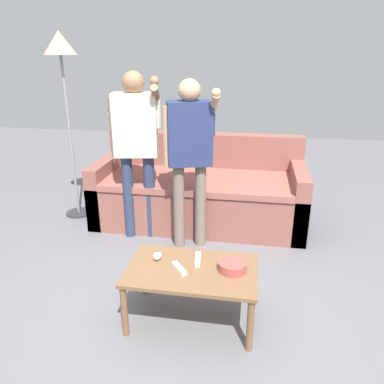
{
  "coord_description": "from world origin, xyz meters",
  "views": [
    {
      "loc": [
        0.37,
        -2.1,
        1.73
      ],
      "look_at": [
        -0.08,
        0.54,
        0.71
      ],
      "focal_mm": 35.02,
      "sensor_mm": 36.0,
      "label": 1
    }
  ],
  "objects_px": {
    "player_left": "(136,138)",
    "game_remote_wand_near": "(179,268)",
    "floor_lamp": "(61,60)",
    "game_remote_wand_far": "(198,259)",
    "coffee_table": "(192,276)",
    "player_center": "(190,146)",
    "couch": "(200,192)",
    "game_remote_nunchuk": "(158,256)",
    "snack_bowl": "(232,266)"
  },
  "relations": [
    {
      "from": "coffee_table",
      "to": "player_left",
      "type": "relative_size",
      "value": 0.55
    },
    {
      "from": "game_remote_wand_near",
      "to": "coffee_table",
      "type": "bearing_deg",
      "value": 22.55
    },
    {
      "from": "player_left",
      "to": "game_remote_wand_far",
      "type": "height_order",
      "value": "player_left"
    },
    {
      "from": "game_remote_nunchuk",
      "to": "game_remote_wand_far",
      "type": "height_order",
      "value": "game_remote_nunchuk"
    },
    {
      "from": "couch",
      "to": "game_remote_wand_near",
      "type": "bearing_deg",
      "value": -86.18
    },
    {
      "from": "player_left",
      "to": "couch",
      "type": "bearing_deg",
      "value": 43.03
    },
    {
      "from": "coffee_table",
      "to": "game_remote_nunchuk",
      "type": "relative_size",
      "value": 9.72
    },
    {
      "from": "game_remote_nunchuk",
      "to": "couch",
      "type": "bearing_deg",
      "value": 87.67
    },
    {
      "from": "snack_bowl",
      "to": "game_remote_wand_near",
      "type": "bearing_deg",
      "value": -170.36
    },
    {
      "from": "couch",
      "to": "floor_lamp",
      "type": "height_order",
      "value": "floor_lamp"
    },
    {
      "from": "coffee_table",
      "to": "game_remote_wand_far",
      "type": "bearing_deg",
      "value": 76.93
    },
    {
      "from": "floor_lamp",
      "to": "game_remote_wand_near",
      "type": "relative_size",
      "value": 13.79
    },
    {
      "from": "couch",
      "to": "game_remote_wand_near",
      "type": "distance_m",
      "value": 1.67
    },
    {
      "from": "couch",
      "to": "snack_bowl",
      "type": "bearing_deg",
      "value": -74.29
    },
    {
      "from": "game_remote_nunchuk",
      "to": "snack_bowl",
      "type": "bearing_deg",
      "value": -6.55
    },
    {
      "from": "player_center",
      "to": "game_remote_wand_far",
      "type": "relative_size",
      "value": 9.57
    },
    {
      "from": "couch",
      "to": "game_remote_wand_near",
      "type": "height_order",
      "value": "couch"
    },
    {
      "from": "floor_lamp",
      "to": "player_left",
      "type": "xyz_separation_m",
      "value": [
        0.85,
        -0.39,
        -0.65
      ]
    },
    {
      "from": "couch",
      "to": "player_center",
      "type": "height_order",
      "value": "player_center"
    },
    {
      "from": "game_remote_wand_far",
      "to": "player_left",
      "type": "bearing_deg",
      "value": 125.08
    },
    {
      "from": "game_remote_nunchuk",
      "to": "game_remote_wand_near",
      "type": "bearing_deg",
      "value": -33.9
    },
    {
      "from": "coffee_table",
      "to": "game_remote_wand_far",
      "type": "distance_m",
      "value": 0.12
    },
    {
      "from": "floor_lamp",
      "to": "game_remote_wand_far",
      "type": "bearing_deg",
      "value": -42.12
    },
    {
      "from": "player_left",
      "to": "game_remote_wand_near",
      "type": "distance_m",
      "value": 1.45
    },
    {
      "from": "snack_bowl",
      "to": "floor_lamp",
      "type": "xyz_separation_m",
      "value": [
        -1.82,
        1.5,
        1.22
      ]
    },
    {
      "from": "game_remote_wand_far",
      "to": "coffee_table",
      "type": "bearing_deg",
      "value": -103.07
    },
    {
      "from": "floor_lamp",
      "to": "game_remote_wand_near",
      "type": "height_order",
      "value": "floor_lamp"
    },
    {
      "from": "couch",
      "to": "coffee_table",
      "type": "relative_size",
      "value": 2.52
    },
    {
      "from": "couch",
      "to": "player_left",
      "type": "xyz_separation_m",
      "value": [
        -0.52,
        -0.48,
        0.68
      ]
    },
    {
      "from": "game_remote_wand_far",
      "to": "snack_bowl",
      "type": "bearing_deg",
      "value": -17.46
    },
    {
      "from": "floor_lamp",
      "to": "player_center",
      "type": "relative_size",
      "value": 1.26
    },
    {
      "from": "couch",
      "to": "player_left",
      "type": "relative_size",
      "value": 1.37
    },
    {
      "from": "game_remote_wand_far",
      "to": "floor_lamp",
      "type": "bearing_deg",
      "value": 137.88
    },
    {
      "from": "game_remote_wand_near",
      "to": "player_left",
      "type": "bearing_deg",
      "value": 118.2
    },
    {
      "from": "snack_bowl",
      "to": "game_remote_wand_far",
      "type": "distance_m",
      "value": 0.25
    },
    {
      "from": "coffee_table",
      "to": "player_left",
      "type": "distance_m",
      "value": 1.49
    },
    {
      "from": "game_remote_nunchuk",
      "to": "player_center",
      "type": "relative_size",
      "value": 0.06
    },
    {
      "from": "snack_bowl",
      "to": "game_remote_nunchuk",
      "type": "height_order",
      "value": "snack_bowl"
    },
    {
      "from": "floor_lamp",
      "to": "player_center",
      "type": "height_order",
      "value": "floor_lamp"
    },
    {
      "from": "snack_bowl",
      "to": "player_center",
      "type": "relative_size",
      "value": 0.12
    },
    {
      "from": "game_remote_nunchuk",
      "to": "game_remote_wand_far",
      "type": "relative_size",
      "value": 0.55
    },
    {
      "from": "player_center",
      "to": "player_left",
      "type": "height_order",
      "value": "player_left"
    },
    {
      "from": "player_center",
      "to": "floor_lamp",
      "type": "bearing_deg",
      "value": 159.71
    },
    {
      "from": "floor_lamp",
      "to": "couch",
      "type": "bearing_deg",
      "value": 4.15
    },
    {
      "from": "couch",
      "to": "player_center",
      "type": "xyz_separation_m",
      "value": [
        -0.0,
        -0.6,
        0.65
      ]
    },
    {
      "from": "game_remote_nunchuk",
      "to": "game_remote_wand_near",
      "type": "xyz_separation_m",
      "value": [
        0.17,
        -0.12,
        -0.01
      ]
    },
    {
      "from": "game_remote_wand_near",
      "to": "game_remote_wand_far",
      "type": "xyz_separation_m",
      "value": [
        0.1,
        0.13,
        -0.0
      ]
    },
    {
      "from": "player_center",
      "to": "game_remote_wand_near",
      "type": "xyz_separation_m",
      "value": [
        0.11,
        -1.06,
        -0.55
      ]
    },
    {
      "from": "game_remote_wand_near",
      "to": "game_remote_wand_far",
      "type": "relative_size",
      "value": 0.87
    },
    {
      "from": "snack_bowl",
      "to": "coffee_table",
      "type": "bearing_deg",
      "value": -174.54
    }
  ]
}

